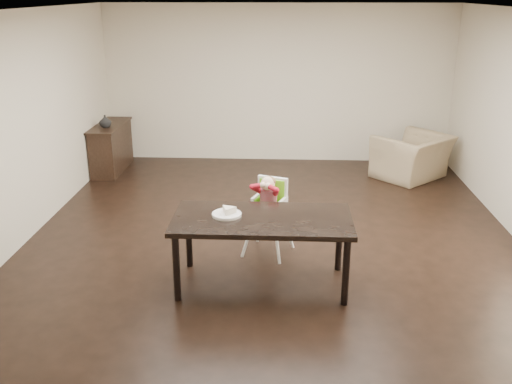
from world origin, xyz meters
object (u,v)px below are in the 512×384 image
high_chair (269,199)px  sideboard (111,147)px  armchair (413,150)px  dining_table (262,225)px

high_chair → sideboard: bearing=151.5°
high_chair → sideboard: high_chair is taller
armchair → sideboard: size_ratio=0.86×
sideboard → armchair: bearing=-1.8°
dining_table → sideboard: size_ratio=1.43×
armchair → dining_table: bearing=15.2°
dining_table → sideboard: bearing=125.1°
dining_table → high_chair: 0.78m
high_chair → armchair: armchair is taller
dining_table → armchair: bearing=58.3°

